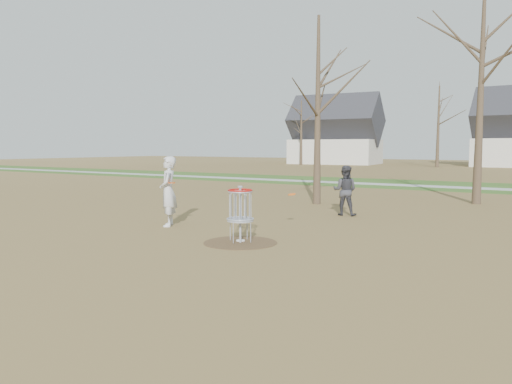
# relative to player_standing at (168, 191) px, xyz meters

# --- Properties ---
(ground) EXTENTS (160.00, 160.00, 0.00)m
(ground) POSITION_rel_player_standing_xyz_m (3.21, -0.98, -1.03)
(ground) COLOR brown
(ground) RESTS_ON ground
(green_band) EXTENTS (160.00, 8.00, 0.01)m
(green_band) POSITION_rel_player_standing_xyz_m (3.21, 20.02, -1.02)
(green_band) COLOR #2D5119
(green_band) RESTS_ON ground
(footpath) EXTENTS (160.00, 1.50, 0.01)m
(footpath) POSITION_rel_player_standing_xyz_m (3.21, 19.02, -1.01)
(footpath) COLOR #9E9E99
(footpath) RESTS_ON green_band
(dirt_circle) EXTENTS (1.80, 1.80, 0.01)m
(dirt_circle) POSITION_rel_player_standing_xyz_m (3.21, -0.98, -1.02)
(dirt_circle) COLOR #47331E
(dirt_circle) RESTS_ON ground
(player_standing) EXTENTS (0.84, 0.89, 2.05)m
(player_standing) POSITION_rel_player_standing_xyz_m (0.00, 0.00, 0.00)
(player_standing) COLOR silver
(player_standing) RESTS_ON ground
(player_throwing) EXTENTS (0.92, 0.78, 1.70)m
(player_throwing) POSITION_rel_player_standing_xyz_m (3.49, 4.92, -0.18)
(player_throwing) COLOR #36363B
(player_throwing) RESTS_ON ground
(disc_grounded) EXTENTS (0.22, 0.22, 0.02)m
(disc_grounded) POSITION_rel_player_standing_xyz_m (3.10, -0.81, -1.01)
(disc_grounded) COLOR white
(disc_grounded) RESTS_ON dirt_circle
(discs_in_play) EXTENTS (3.25, 1.84, 0.35)m
(discs_in_play) POSITION_rel_player_standing_xyz_m (1.87, 0.69, 0.11)
(discs_in_play) COLOR #F05B0C
(discs_in_play) RESTS_ON ground
(disc_golf_basket) EXTENTS (0.64, 0.64, 1.35)m
(disc_golf_basket) POSITION_rel_player_standing_xyz_m (3.21, -0.98, -0.11)
(disc_golf_basket) COLOR #9EA3AD
(disc_golf_basket) RESTS_ON ground
(bare_trees) EXTENTS (52.62, 44.98, 9.00)m
(bare_trees) POSITION_rel_player_standing_xyz_m (4.99, 34.81, 4.32)
(bare_trees) COLOR #382B1E
(bare_trees) RESTS_ON ground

